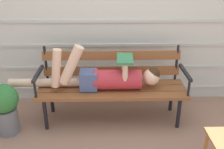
# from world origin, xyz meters

# --- Properties ---
(ground_plane) EXTENTS (12.00, 12.00, 0.00)m
(ground_plane) POSITION_xyz_m (0.00, 0.00, 0.00)
(ground_plane) COLOR #936B56
(house_siding) EXTENTS (5.33, 0.08, 2.51)m
(house_siding) POSITION_xyz_m (0.00, 0.73, 1.25)
(house_siding) COLOR beige
(house_siding) RESTS_ON ground
(park_bench) EXTENTS (1.73, 0.50, 0.87)m
(park_bench) POSITION_xyz_m (0.00, 0.24, 0.47)
(park_bench) COLOR brown
(park_bench) RESTS_ON ground
(reclining_person) EXTENTS (1.76, 0.26, 0.56)m
(reclining_person) POSITION_xyz_m (-0.10, 0.17, 0.57)
(reclining_person) COLOR #B72D38
(potted_plant) EXTENTS (0.32, 0.32, 0.59)m
(potted_plant) POSITION_xyz_m (-1.18, -0.06, 0.33)
(potted_plant) COLOR slate
(potted_plant) RESTS_ON ground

